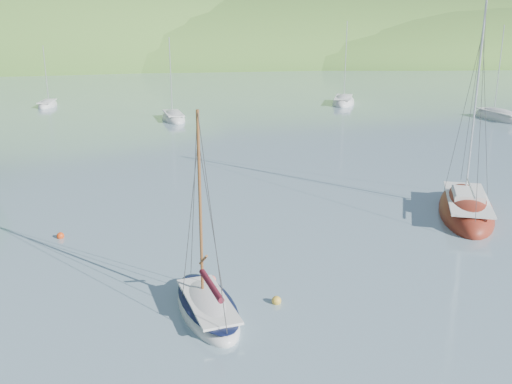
{
  "coord_description": "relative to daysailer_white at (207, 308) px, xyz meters",
  "views": [
    {
      "loc": [
        -3.95,
        -19.53,
        10.97
      ],
      "look_at": [
        0.4,
        8.0,
        2.71
      ],
      "focal_mm": 40.0,
      "sensor_mm": 36.0,
      "label": 1
    }
  ],
  "objects": [
    {
      "name": "distant_sloop_b",
      "position": [
        23.63,
        57.87,
        -0.0
      ],
      "size": [
        5.86,
        9.13,
        12.29
      ],
      "rotation": [
        0.0,
        0.0,
        -0.36
      ],
      "color": "silver",
      "rests_on": "ground"
    },
    {
      "name": "shoreline_hills",
      "position": [
        -6.97,
        171.71,
        -0.2
      ],
      "size": [
        690.0,
        135.0,
        56.0
      ],
      "color": "#3C702A",
      "rests_on": "ground"
    },
    {
      "name": "ground",
      "position": [
        2.69,
        -0.72,
        -0.2
      ],
      "size": [
        700.0,
        700.0,
        0.0
      ],
      "primitive_type": "plane",
      "color": "#7598A2",
      "rests_on": "ground"
    },
    {
      "name": "distant_sloop_a",
      "position": [
        -0.45,
        47.54,
        -0.03
      ],
      "size": [
        3.43,
        7.47,
        10.29
      ],
      "rotation": [
        0.0,
        0.0,
        0.13
      ],
      "color": "silver",
      "rests_on": "ground"
    },
    {
      "name": "distant_sloop_c",
      "position": [
        -17.36,
        61.8,
        -0.04
      ],
      "size": [
        2.49,
        6.28,
        8.82
      ],
      "rotation": [
        0.0,
        0.0,
        -0.05
      ],
      "color": "silver",
      "rests_on": "ground"
    },
    {
      "name": "sloop_red",
      "position": [
        16.18,
        9.7,
        0.04
      ],
      "size": [
        6.37,
        9.46,
        13.27
      ],
      "rotation": [
        0.0,
        0.0,
        -0.41
      ],
      "color": "maroon",
      "rests_on": "ground"
    },
    {
      "name": "distant_sloop_d",
      "position": [
        37.83,
        41.89,
        -0.01
      ],
      "size": [
        3.71,
        8.5,
        11.78
      ],
      "rotation": [
        0.0,
        0.0,
        0.1
      ],
      "color": "silver",
      "rests_on": "ground"
    },
    {
      "name": "mooring_buoys",
      "position": [
        5.48,
        6.79,
        -0.08
      ],
      "size": [
        23.13,
        10.76,
        0.49
      ],
      "color": "gold",
      "rests_on": "ground"
    },
    {
      "name": "daysailer_white",
      "position": [
        0.0,
        0.0,
        0.0
      ],
      "size": [
        3.06,
        5.84,
        8.53
      ],
      "rotation": [
        0.0,
        0.0,
        0.19
      ],
      "color": "silver",
      "rests_on": "ground"
    }
  ]
}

